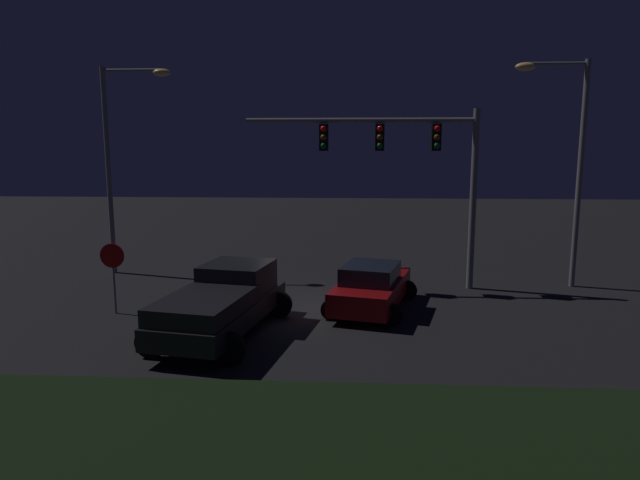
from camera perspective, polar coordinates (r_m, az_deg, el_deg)
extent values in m
plane|color=black|center=(18.27, -2.15, -6.88)|extent=(80.00, 80.00, 0.00)
cube|color=black|center=(10.26, -7.06, -20.33)|extent=(26.95, 5.30, 0.10)
cube|color=black|center=(15.65, -10.04, -7.26)|extent=(2.93, 5.67, 0.55)
cube|color=black|center=(16.53, -8.47, -3.81)|extent=(2.15, 2.20, 0.85)
cube|color=black|center=(16.50, -8.48, -3.38)|extent=(2.00, 1.81, 0.51)
cube|color=black|center=(14.57, -11.80, -6.52)|extent=(2.43, 3.32, 0.45)
cylinder|color=black|center=(17.84, -10.57, -6.11)|extent=(0.80, 0.22, 0.80)
cylinder|color=black|center=(17.12, -4.22, -6.64)|extent=(0.80, 0.22, 0.80)
cylinder|color=black|center=(14.55, -16.90, -9.97)|extent=(0.80, 0.22, 0.80)
cylinder|color=black|center=(13.66, -9.28, -10.96)|extent=(0.80, 0.22, 0.80)
cube|color=maroon|center=(17.99, 5.35, -5.17)|extent=(2.83, 4.71, 0.70)
cube|color=black|center=(17.60, 5.20, -3.40)|extent=(2.04, 2.33, 0.55)
cylinder|color=black|center=(19.67, 3.64, -4.75)|extent=(0.64, 0.22, 0.64)
cylinder|color=black|center=(19.33, 8.96, -5.10)|extent=(0.64, 0.22, 0.64)
cylinder|color=black|center=(16.88, 1.16, -7.13)|extent=(0.64, 0.22, 0.64)
cylinder|color=black|center=(16.48, 7.36, -7.62)|extent=(0.64, 0.22, 0.64)
cylinder|color=slate|center=(20.84, 15.42, 3.91)|extent=(0.24, 0.24, 6.50)
cylinder|color=slate|center=(20.31, 4.15, 12.14)|extent=(8.20, 0.18, 0.18)
cube|color=black|center=(20.51, 11.81, 10.27)|extent=(0.32, 0.44, 0.95)
sphere|color=red|center=(20.29, 11.94, 11.12)|extent=(0.22, 0.22, 0.22)
sphere|color=#59380A|center=(20.28, 11.91, 10.27)|extent=(0.22, 0.22, 0.22)
sphere|color=#0C4719|center=(20.28, 11.88, 9.43)|extent=(0.22, 0.22, 0.22)
cube|color=black|center=(20.31, 6.13, 10.42)|extent=(0.32, 0.44, 0.95)
sphere|color=red|center=(20.09, 6.18, 11.28)|extent=(0.22, 0.22, 0.22)
sphere|color=#59380A|center=(20.09, 6.16, 10.43)|extent=(0.22, 0.22, 0.22)
sphere|color=#0C4719|center=(20.08, 6.15, 9.57)|extent=(0.22, 0.22, 0.22)
cube|color=black|center=(20.32, 0.39, 10.47)|extent=(0.32, 0.44, 0.95)
sphere|color=red|center=(20.10, 0.36, 11.34)|extent=(0.22, 0.22, 0.22)
sphere|color=#59380A|center=(20.09, 0.36, 10.48)|extent=(0.22, 0.22, 0.22)
sphere|color=#0C4719|center=(20.09, 0.36, 9.63)|extent=(0.22, 0.22, 0.22)
cylinder|color=slate|center=(24.21, -20.86, 6.48)|extent=(0.20, 0.20, 8.29)
cylinder|color=slate|center=(23.92, -18.74, 16.17)|extent=(2.37, 0.12, 0.12)
ellipsoid|color=#F9CC72|center=(23.50, -15.93, 16.18)|extent=(0.70, 0.44, 0.30)
cylinder|color=slate|center=(22.42, 25.08, 5.94)|extent=(0.20, 0.20, 8.22)
cylinder|color=slate|center=(22.21, 23.11, 16.31)|extent=(2.17, 0.12, 0.12)
ellipsoid|color=#F9CC72|center=(21.87, 20.30, 16.33)|extent=(0.70, 0.44, 0.30)
cylinder|color=slate|center=(18.46, -20.38, -3.79)|extent=(0.07, 0.07, 2.20)
cylinder|color=#B20C0F|center=(18.28, -20.55, -1.52)|extent=(0.76, 0.03, 0.76)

